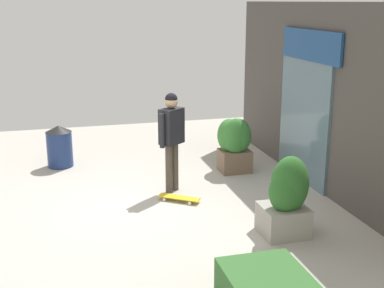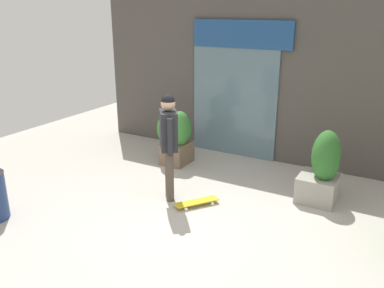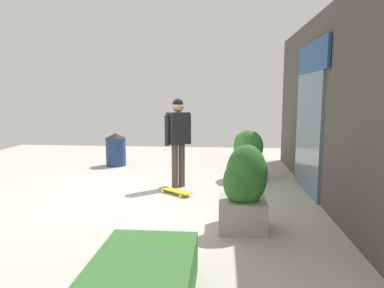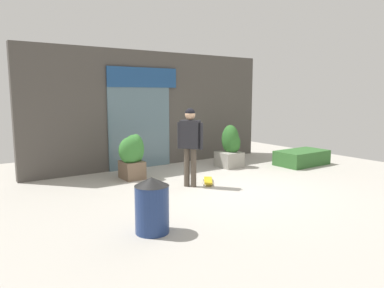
{
  "view_description": "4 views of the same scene",
  "coord_description": "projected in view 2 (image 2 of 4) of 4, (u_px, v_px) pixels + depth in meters",
  "views": [
    {
      "loc": [
        7.98,
        -1.33,
        3.31
      ],
      "look_at": [
        -0.31,
        0.89,
        0.92
      ],
      "focal_mm": 48.35,
      "sensor_mm": 36.0,
      "label": 1
    },
    {
      "loc": [
        2.8,
        -4.58,
        3.08
      ],
      "look_at": [
        -0.31,
        0.89,
        0.92
      ],
      "focal_mm": 37.91,
      "sensor_mm": 36.0,
      "label": 2
    },
    {
      "loc": [
        6.35,
        1.48,
        1.88
      ],
      "look_at": [
        -0.31,
        0.89,
        0.92
      ],
      "focal_mm": 32.92,
      "sensor_mm": 36.0,
      "label": 3
    },
    {
      "loc": [
        -5.03,
        -5.95,
        2.11
      ],
      "look_at": [
        -0.31,
        0.89,
        0.92
      ],
      "focal_mm": 33.3,
      "sensor_mm": 36.0,
      "label": 4
    }
  ],
  "objects": [
    {
      "name": "ground_plane",
      "position": [
        181.0,
        222.0,
        6.08
      ],
      "size": [
        12.0,
        12.0,
        0.0
      ],
      "primitive_type": "plane",
      "color": "#B2ADA3"
    },
    {
      "name": "planter_box_left",
      "position": [
        323.0,
        168.0,
        6.58
      ],
      "size": [
        0.62,
        0.65,
        1.21
      ],
      "color": "gray",
      "rests_on": "ground_plane"
    },
    {
      "name": "building_facade",
      "position": [
        262.0,
        81.0,
        8.25
      ],
      "size": [
        7.55,
        0.31,
        3.3
      ],
      "color": "#4C4742",
      "rests_on": "ground_plane"
    },
    {
      "name": "skateboarder",
      "position": [
        169.0,
        136.0,
        6.48
      ],
      "size": [
        0.46,
        0.49,
        1.79
      ],
      "rotation": [
        0.0,
        0.0,
        0.66
      ],
      "color": "#4C4238",
      "rests_on": "ground_plane"
    },
    {
      "name": "planter_box_right",
      "position": [
        176.0,
        134.0,
        8.16
      ],
      "size": [
        0.66,
        0.64,
        1.11
      ],
      "color": "brown",
      "rests_on": "ground_plane"
    },
    {
      "name": "skateboard",
      "position": [
        197.0,
        202.0,
        6.57
      ],
      "size": [
        0.58,
        0.7,
        0.08
      ],
      "rotation": [
        0.0,
        0.0,
        0.95
      ],
      "color": "gold",
      "rests_on": "ground_plane"
    }
  ]
}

